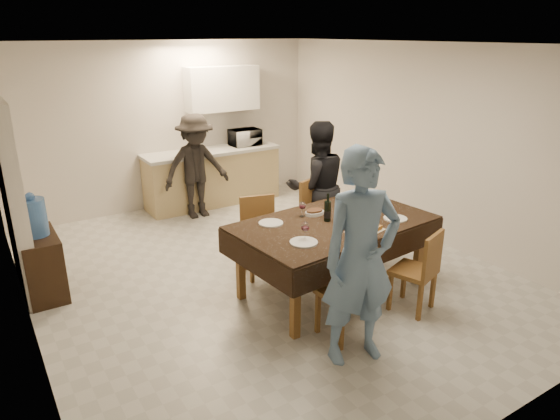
{
  "coord_description": "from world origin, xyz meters",
  "views": [
    {
      "loc": [
        -2.71,
        -4.62,
        2.72
      ],
      "look_at": [
        0.03,
        -0.3,
        0.88
      ],
      "focal_mm": 32.0,
      "sensor_mm": 36.0,
      "label": 1
    }
  ],
  "objects_px": {
    "dining_table": "(334,225)",
    "water_pitcher": "(363,208)",
    "console": "(42,265)",
    "person_near": "(361,258)",
    "person_kitchen": "(196,167)",
    "wine_bottle": "(328,207)",
    "person_far": "(317,187)",
    "microwave": "(245,137)",
    "savoury_tart": "(365,229)",
    "water_jug": "(33,218)"
  },
  "relations": [
    {
      "from": "water_pitcher",
      "to": "microwave",
      "type": "height_order",
      "value": "microwave"
    },
    {
      "from": "console",
      "to": "person_far",
      "type": "relative_size",
      "value": 0.45
    },
    {
      "from": "wine_bottle",
      "to": "microwave",
      "type": "distance_m",
      "value": 3.49
    },
    {
      "from": "water_pitcher",
      "to": "person_far",
      "type": "distance_m",
      "value": 1.12
    },
    {
      "from": "person_far",
      "to": "wine_bottle",
      "type": "bearing_deg",
      "value": 71.19
    },
    {
      "from": "dining_table",
      "to": "person_kitchen",
      "type": "height_order",
      "value": "person_kitchen"
    },
    {
      "from": "microwave",
      "to": "person_far",
      "type": "bearing_deg",
      "value": 83.86
    },
    {
      "from": "microwave",
      "to": "person_near",
      "type": "height_order",
      "value": "person_near"
    },
    {
      "from": "person_near",
      "to": "person_kitchen",
      "type": "distance_m",
      "value": 4.05
    },
    {
      "from": "dining_table",
      "to": "wine_bottle",
      "type": "height_order",
      "value": "wine_bottle"
    },
    {
      "from": "person_near",
      "to": "microwave",
      "type": "bearing_deg",
      "value": 85.97
    },
    {
      "from": "dining_table",
      "to": "console",
      "type": "relative_size",
      "value": 2.92
    },
    {
      "from": "wine_bottle",
      "to": "person_far",
      "type": "distance_m",
      "value": 1.17
    },
    {
      "from": "water_jug",
      "to": "person_kitchen",
      "type": "bearing_deg",
      "value": 29.78
    },
    {
      "from": "wine_bottle",
      "to": "microwave",
      "type": "relative_size",
      "value": 0.62
    },
    {
      "from": "console",
      "to": "person_kitchen",
      "type": "relative_size",
      "value": 0.47
    },
    {
      "from": "water_jug",
      "to": "person_near",
      "type": "height_order",
      "value": "person_near"
    },
    {
      "from": "wine_bottle",
      "to": "microwave",
      "type": "xyz_separation_m",
      "value": [
        0.86,
        3.38,
        0.07
      ]
    },
    {
      "from": "console",
      "to": "microwave",
      "type": "distance_m",
      "value": 4.01
    },
    {
      "from": "dining_table",
      "to": "microwave",
      "type": "height_order",
      "value": "microwave"
    },
    {
      "from": "person_near",
      "to": "person_kitchen",
      "type": "bearing_deg",
      "value": 99.09
    },
    {
      "from": "wine_bottle",
      "to": "water_pitcher",
      "type": "height_order",
      "value": "wine_bottle"
    },
    {
      "from": "console",
      "to": "person_kitchen",
      "type": "distance_m",
      "value": 2.81
    },
    {
      "from": "dining_table",
      "to": "microwave",
      "type": "distance_m",
      "value": 3.54
    },
    {
      "from": "person_far",
      "to": "dining_table",
      "type": "bearing_deg",
      "value": 74.5
    },
    {
      "from": "dining_table",
      "to": "savoury_tart",
      "type": "xyz_separation_m",
      "value": [
        0.1,
        -0.38,
        0.06
      ]
    },
    {
      "from": "wine_bottle",
      "to": "person_near",
      "type": "distance_m",
      "value": 1.21
    },
    {
      "from": "dining_table",
      "to": "water_pitcher",
      "type": "bearing_deg",
      "value": -13.24
    },
    {
      "from": "wine_bottle",
      "to": "water_pitcher",
      "type": "xyz_separation_m",
      "value": [
        0.4,
        -0.1,
        -0.05
      ]
    },
    {
      "from": "wine_bottle",
      "to": "person_near",
      "type": "xyz_separation_m",
      "value": [
        -0.5,
        -1.1,
        -0.03
      ]
    },
    {
      "from": "microwave",
      "to": "person_kitchen",
      "type": "bearing_deg",
      "value": 22.34
    },
    {
      "from": "savoury_tart",
      "to": "microwave",
      "type": "distance_m",
      "value": 3.88
    },
    {
      "from": "console",
      "to": "microwave",
      "type": "xyz_separation_m",
      "value": [
        3.5,
        1.83,
        0.7
      ]
    },
    {
      "from": "wine_bottle",
      "to": "person_far",
      "type": "relative_size",
      "value": 0.18
    },
    {
      "from": "console",
      "to": "wine_bottle",
      "type": "distance_m",
      "value": 3.13
    },
    {
      "from": "water_pitcher",
      "to": "person_far",
      "type": "bearing_deg",
      "value": 79.7
    },
    {
      "from": "person_near",
      "to": "water_pitcher",
      "type": "bearing_deg",
      "value": 60.81
    },
    {
      "from": "savoury_tart",
      "to": "person_kitchen",
      "type": "bearing_deg",
      "value": 96.59
    },
    {
      "from": "savoury_tart",
      "to": "person_near",
      "type": "bearing_deg",
      "value": -134.13
    },
    {
      "from": "water_jug",
      "to": "person_kitchen",
      "type": "distance_m",
      "value": 2.78
    },
    {
      "from": "water_pitcher",
      "to": "savoury_tart",
      "type": "xyz_separation_m",
      "value": [
        -0.25,
        -0.33,
        -0.08
      ]
    },
    {
      "from": "dining_table",
      "to": "person_near",
      "type": "relative_size",
      "value": 1.16
    },
    {
      "from": "dining_table",
      "to": "console",
      "type": "distance_m",
      "value": 3.17
    },
    {
      "from": "person_far",
      "to": "microwave",
      "type": "bearing_deg",
      "value": -83.99
    },
    {
      "from": "water_jug",
      "to": "console",
      "type": "bearing_deg",
      "value": 0.0
    },
    {
      "from": "savoury_tart",
      "to": "microwave",
      "type": "height_order",
      "value": "microwave"
    },
    {
      "from": "console",
      "to": "person_near",
      "type": "xyz_separation_m",
      "value": [
        2.15,
        -2.66,
        0.6
      ]
    },
    {
      "from": "water_jug",
      "to": "wine_bottle",
      "type": "bearing_deg",
      "value": -30.44
    },
    {
      "from": "wine_bottle",
      "to": "savoury_tart",
      "type": "height_order",
      "value": "wine_bottle"
    },
    {
      "from": "water_jug",
      "to": "person_kitchen",
      "type": "height_order",
      "value": "person_kitchen"
    }
  ]
}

